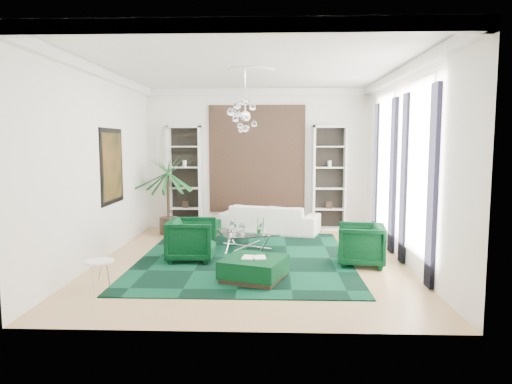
{
  "coord_description": "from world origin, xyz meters",
  "views": [
    {
      "loc": [
        0.42,
        -8.94,
        2.35
      ],
      "look_at": [
        0.08,
        0.5,
        1.32
      ],
      "focal_mm": 32.0,
      "sensor_mm": 36.0,
      "label": 1
    }
  ],
  "objects_px": {
    "armchair_left": "(192,240)",
    "armchair_right": "(361,245)",
    "coffee_table": "(247,241)",
    "ottoman_front": "(254,269)",
    "sofa": "(270,219)",
    "palm": "(168,184)",
    "ottoman_side": "(196,230)",
    "side_table": "(100,275)"
  },
  "relations": [
    {
      "from": "ottoman_side",
      "to": "ottoman_front",
      "type": "xyz_separation_m",
      "value": [
        1.57,
        -3.36,
        -0.02
      ]
    },
    {
      "from": "ottoman_side",
      "to": "armchair_right",
      "type": "bearing_deg",
      "value": -32.95
    },
    {
      "from": "armchair_left",
      "to": "ottoman_side",
      "type": "xyz_separation_m",
      "value": [
        -0.28,
        2.09,
        -0.21
      ]
    },
    {
      "from": "ottoman_front",
      "to": "armchair_right",
      "type": "bearing_deg",
      "value": 27.37
    },
    {
      "from": "coffee_table",
      "to": "ottoman_front",
      "type": "xyz_separation_m",
      "value": [
        0.25,
        -2.26,
        -0.0
      ]
    },
    {
      "from": "armchair_right",
      "to": "side_table",
      "type": "height_order",
      "value": "armchair_right"
    },
    {
      "from": "coffee_table",
      "to": "ottoman_side",
      "type": "bearing_deg",
      "value": 140.22
    },
    {
      "from": "coffee_table",
      "to": "ottoman_side",
      "type": "distance_m",
      "value": 1.72
    },
    {
      "from": "armchair_right",
      "to": "palm",
      "type": "bearing_deg",
      "value": -114.16
    },
    {
      "from": "armchair_left",
      "to": "ottoman_side",
      "type": "height_order",
      "value": "armchair_left"
    },
    {
      "from": "coffee_table",
      "to": "side_table",
      "type": "xyz_separation_m",
      "value": [
        -2.23,
        -2.77,
        0.02
      ]
    },
    {
      "from": "sofa",
      "to": "palm",
      "type": "distance_m",
      "value": 2.78
    },
    {
      "from": "ottoman_side",
      "to": "side_table",
      "type": "bearing_deg",
      "value": -103.16
    },
    {
      "from": "coffee_table",
      "to": "side_table",
      "type": "height_order",
      "value": "side_table"
    },
    {
      "from": "armchair_left",
      "to": "ottoman_front",
      "type": "xyz_separation_m",
      "value": [
        1.29,
        -1.27,
        -0.23
      ]
    },
    {
      "from": "armchair_right",
      "to": "ottoman_front",
      "type": "xyz_separation_m",
      "value": [
        -2.01,
        -1.04,
        -0.2
      ]
    },
    {
      "from": "ottoman_front",
      "to": "palm",
      "type": "height_order",
      "value": "palm"
    },
    {
      "from": "armchair_right",
      "to": "side_table",
      "type": "xyz_separation_m",
      "value": [
        -4.48,
        -1.56,
        -0.18
      ]
    },
    {
      "from": "armchair_right",
      "to": "ottoman_front",
      "type": "bearing_deg",
      "value": -53.46
    },
    {
      "from": "coffee_table",
      "to": "ottoman_front",
      "type": "bearing_deg",
      "value": -83.75
    },
    {
      "from": "armchair_right",
      "to": "ottoman_front",
      "type": "height_order",
      "value": "armchair_right"
    },
    {
      "from": "ottoman_front",
      "to": "side_table",
      "type": "relative_size",
      "value": 2.12
    },
    {
      "from": "coffee_table",
      "to": "palm",
      "type": "height_order",
      "value": "palm"
    },
    {
      "from": "ottoman_side",
      "to": "armchair_left",
      "type": "bearing_deg",
      "value": -82.49
    },
    {
      "from": "sofa",
      "to": "armchair_right",
      "type": "xyz_separation_m",
      "value": [
        1.76,
        -3.13,
        0.03
      ]
    },
    {
      "from": "sofa",
      "to": "armchair_left",
      "type": "relative_size",
      "value": 2.72
    },
    {
      "from": "armchair_left",
      "to": "armchair_right",
      "type": "bearing_deg",
      "value": -94.81
    },
    {
      "from": "coffee_table",
      "to": "side_table",
      "type": "distance_m",
      "value": 3.56
    },
    {
      "from": "armchair_left",
      "to": "armchair_right",
      "type": "height_order",
      "value": "armchair_left"
    },
    {
      "from": "ottoman_front",
      "to": "palm",
      "type": "relative_size",
      "value": 0.38
    },
    {
      "from": "armchair_left",
      "to": "palm",
      "type": "distance_m",
      "value": 2.98
    },
    {
      "from": "armchair_right",
      "to": "armchair_left",
      "type": "bearing_deg",
      "value": -84.87
    },
    {
      "from": "sofa",
      "to": "ottoman_front",
      "type": "height_order",
      "value": "sofa"
    },
    {
      "from": "armchair_left",
      "to": "ottoman_front",
      "type": "height_order",
      "value": "armchair_left"
    },
    {
      "from": "sofa",
      "to": "palm",
      "type": "bearing_deg",
      "value": 21.48
    },
    {
      "from": "coffee_table",
      "to": "sofa",
      "type": "bearing_deg",
      "value": 75.33
    },
    {
      "from": "palm",
      "to": "sofa",
      "type": "bearing_deg",
      "value": 5.65
    },
    {
      "from": "sofa",
      "to": "ottoman_front",
      "type": "bearing_deg",
      "value": 102.35
    },
    {
      "from": "sofa",
      "to": "ottoman_side",
      "type": "height_order",
      "value": "sofa"
    },
    {
      "from": "sofa",
      "to": "armchair_right",
      "type": "bearing_deg",
      "value": 135.12
    },
    {
      "from": "armchair_left",
      "to": "side_table",
      "type": "height_order",
      "value": "armchair_left"
    },
    {
      "from": "armchair_right",
      "to": "palm",
      "type": "xyz_separation_m",
      "value": [
        -4.37,
        2.87,
        0.89
      ]
    }
  ]
}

